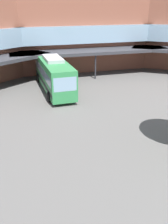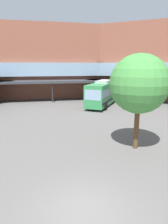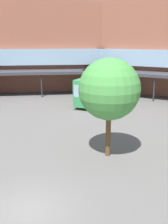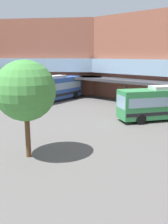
# 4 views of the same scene
# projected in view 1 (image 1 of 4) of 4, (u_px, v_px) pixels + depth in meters

# --- Properties ---
(station_building) EXTENTS (73.02, 46.09, 13.38)m
(station_building) POSITION_uv_depth(u_px,v_px,m) (72.00, 39.00, 22.51)
(station_building) COLOR #93543F
(station_building) RESTS_ON ground
(bus_3) EXTENTS (5.50, 11.45, 3.83)m
(bus_3) POSITION_uv_depth(u_px,v_px,m) (54.00, 74.00, 29.13)
(bus_3) COLOR #338C4C
(bus_3) RESTS_ON ground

